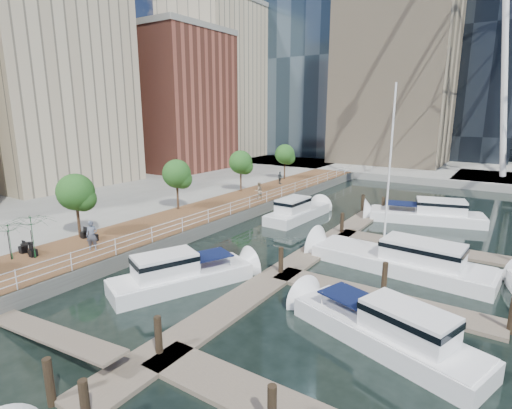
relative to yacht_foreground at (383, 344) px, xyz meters
name	(u,v)px	position (x,y,z in m)	size (l,w,h in m)	color
ground	(147,316)	(-10.46, -3.94, 0.00)	(520.00, 520.00, 0.00)	black
boardwalk	(205,216)	(-19.46, 11.06, 0.50)	(6.00, 60.00, 1.00)	brown
seawall	(232,220)	(-16.46, 11.06, 0.50)	(0.25, 60.00, 1.00)	#595954
land_inland	(44,186)	(-46.46, 11.06, 0.50)	(48.00, 90.00, 1.00)	gray
land_far	(453,148)	(-10.46, 98.06, 0.50)	(200.00, 114.00, 1.00)	gray
pier	(512,181)	(3.54, 48.06, 0.50)	(14.00, 12.00, 1.00)	gray
railing	(230,209)	(-16.56, 11.06, 1.52)	(0.10, 60.00, 1.05)	white
floating_docks	(371,275)	(-2.49, 6.04, 0.49)	(16.00, 34.00, 2.60)	#6D6051
midrise_condos	(124,85)	(-44.03, 22.88, 13.42)	(19.00, 67.00, 28.00)	#BCAD8E
street_trees	(177,174)	(-21.86, 10.06, 4.29)	(2.60, 42.60, 4.60)	#3F2B1C
yacht_foreground	(383,344)	(0.00, 0.00, 0.00)	(2.51, 9.37, 2.15)	white
pedestrian_near	(92,235)	(-18.68, -1.10, 1.98)	(0.71, 0.47, 1.95)	#535C6F
pedestrian_mid	(259,191)	(-17.85, 17.56, 1.90)	(0.88, 0.68, 1.81)	gray
pedestrian_far	(280,178)	(-20.50, 26.52, 1.79)	(0.92, 0.38, 1.57)	#343D41
moored_yachts	(388,272)	(-2.06, 8.25, 0.00)	(25.09, 39.98, 11.50)	white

